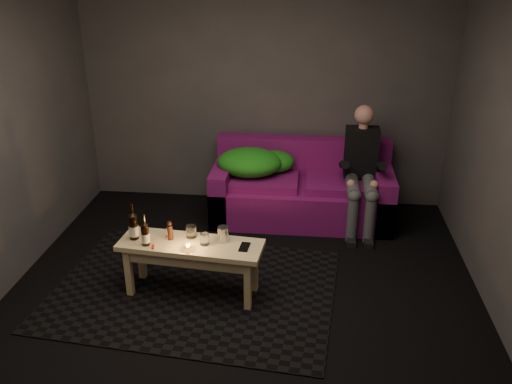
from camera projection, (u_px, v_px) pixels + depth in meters
floor at (239, 312)px, 4.36m from camera, size 4.50×4.50×0.00m
room at (244, 97)px, 4.12m from camera, size 4.50×4.50×4.50m
rug at (194, 289)px, 4.65m from camera, size 2.52×1.94×0.01m
sofa at (302, 191)px, 5.85m from camera, size 1.89×0.85×0.81m
green_blanket at (254, 162)px, 5.76m from camera, size 0.83×0.57×0.28m
person at (361, 167)px, 5.51m from camera, size 0.34×0.78×1.26m
coffee_table at (191, 252)px, 4.45m from camera, size 1.21×0.49×0.48m
beer_bottle_a at (133, 226)px, 4.44m from camera, size 0.08×0.08×0.31m
beer_bottle_b at (145, 234)px, 4.35m from camera, size 0.07×0.07×0.27m
salt_shaker at (168, 234)px, 4.46m from camera, size 0.05×0.05×0.09m
pepper_mill at (170, 232)px, 4.45m from camera, size 0.06×0.06×0.13m
tumbler_back at (191, 232)px, 4.49m from camera, size 0.09×0.09×0.10m
tealight at (188, 247)px, 4.31m from camera, size 0.06×0.06×0.05m
tumbler_front at (205, 239)px, 4.37m from camera, size 0.10×0.10×0.10m
steel_cup at (223, 234)px, 4.42m from camera, size 0.12×0.12×0.13m
smartphone at (245, 247)px, 4.34m from camera, size 0.09×0.16×0.01m
red_lighter at (153, 247)px, 4.35m from camera, size 0.03×0.07×0.01m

